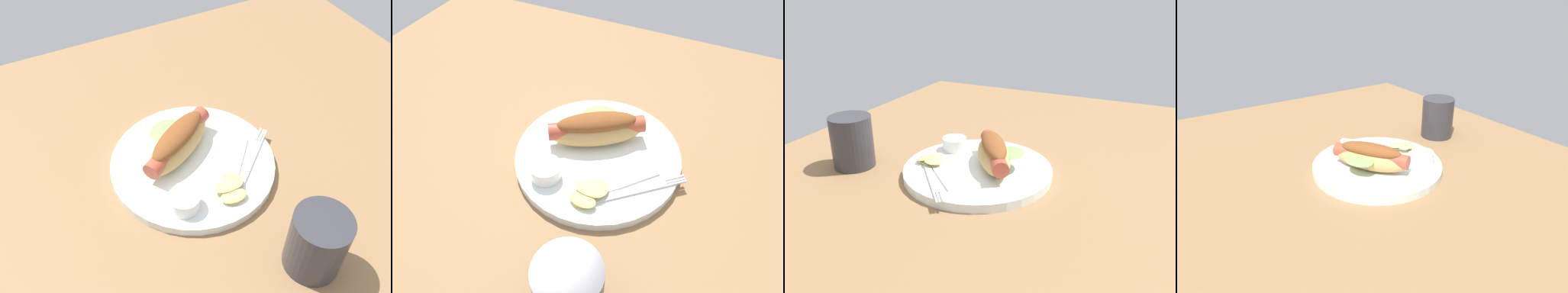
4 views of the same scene
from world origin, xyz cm
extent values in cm
cube|color=olive|center=(0.00, 0.00, -0.90)|extent=(120.00, 90.00, 1.80)
cylinder|color=white|center=(-2.33, -0.31, 0.80)|extent=(27.51, 27.51, 1.60)
ellipsoid|color=tan|center=(-0.91, -2.58, 3.82)|extent=(16.18, 13.02, 4.44)
cylinder|color=#B24733|center=(-0.91, -2.58, 4.60)|extent=(15.16, 11.00, 2.92)
ellipsoid|color=brown|center=(-0.91, -2.58, 5.91)|extent=(13.45, 10.59, 2.63)
ellipsoid|color=#7FC65B|center=(-0.34, -5.90, 4.71)|extent=(7.23, 6.37, 0.73)
cylinder|color=white|center=(3.10, 7.84, 2.89)|extent=(4.84, 4.84, 2.58)
cube|color=silver|center=(-9.37, 5.89, 1.80)|extent=(10.90, 9.55, 0.40)
cube|color=silver|center=(-15.94, 0.88, 1.80)|extent=(2.63, 2.30, 0.40)
cube|color=silver|center=(-15.65, 0.54, 1.80)|extent=(2.63, 2.30, 0.40)
cube|color=silver|center=(-15.35, 0.20, 1.80)|extent=(2.63, 2.30, 0.40)
cube|color=silver|center=(-8.20, 4.52, 1.78)|extent=(9.82, 10.58, 0.36)
ellipsoid|color=#E3C76D|center=(-4.60, 9.65, 1.85)|extent=(4.53, 4.66, 0.50)
ellipsoid|color=#E3C76D|center=(-4.26, 10.09, 2.43)|extent=(4.48, 3.00, 0.82)
ellipsoid|color=#E3C76D|center=(-4.15, 8.15, 2.76)|extent=(4.63, 3.07, 0.65)
ellipsoid|color=#E3C76D|center=(-5.41, 7.56, 2.75)|extent=(4.57, 4.70, 0.84)
cylinder|color=#333338|center=(-8.95, 23.55, 5.05)|extent=(7.95, 7.95, 10.10)
camera|label=1|loc=(19.73, 43.75, 55.93)|focal=40.14mm
camera|label=2|loc=(-17.51, 37.00, 45.87)|focal=32.92mm
camera|label=3|loc=(-62.51, -28.95, 33.57)|focal=36.59mm
camera|label=4|loc=(52.09, -38.09, 36.30)|focal=32.22mm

